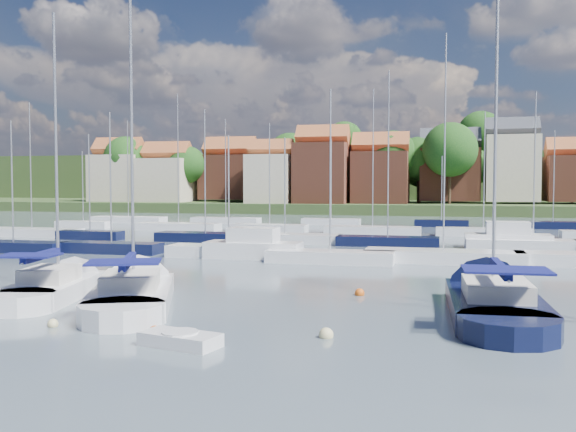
# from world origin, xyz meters

# --- Properties ---
(ground) EXTENTS (260.00, 260.00, 0.00)m
(ground) POSITION_xyz_m (0.00, 40.00, 0.00)
(ground) COLOR #44545C
(ground) RESTS_ON ground
(sailboat_left) EXTENTS (4.93, 11.26, 14.86)m
(sailboat_left) POSITION_xyz_m (-10.17, 3.47, 0.36)
(sailboat_left) COLOR silver
(sailboat_left) RESTS_ON ground
(sailboat_centre) EXTENTS (7.91, 13.18, 17.38)m
(sailboat_centre) POSITION_xyz_m (-6.04, 3.04, 0.35)
(sailboat_centre) COLOR silver
(sailboat_centre) RESTS_ON ground
(sailboat_navy) EXTENTS (4.19, 13.90, 18.96)m
(sailboat_navy) POSITION_xyz_m (10.28, 5.04, 0.34)
(sailboat_navy) COLOR black
(sailboat_navy) RESTS_ON ground
(tender) EXTENTS (2.96, 1.88, 0.59)m
(tender) POSITION_xyz_m (-0.36, -4.85, 0.23)
(tender) COLOR silver
(tender) RESTS_ON ground
(buoy_b) EXTENTS (0.41, 0.41, 0.41)m
(buoy_b) POSITION_xyz_m (-6.30, -3.29, 0.00)
(buoy_b) COLOR beige
(buoy_b) RESTS_ON ground
(buoy_c) EXTENTS (0.49, 0.49, 0.49)m
(buoy_c) POSITION_xyz_m (-4.07, -0.46, 0.00)
(buoy_c) COLOR beige
(buoy_c) RESTS_ON ground
(buoy_d) EXTENTS (0.53, 0.53, 0.53)m
(buoy_d) POSITION_xyz_m (4.23, -2.50, 0.00)
(buoy_d) COLOR beige
(buoy_d) RESTS_ON ground
(buoy_e) EXTENTS (0.48, 0.48, 0.48)m
(buoy_e) POSITION_xyz_m (4.27, 6.39, 0.00)
(buoy_e) COLOR #D85914
(buoy_e) RESTS_ON ground
(buoy_f) EXTENTS (0.52, 0.52, 0.52)m
(buoy_f) POSITION_xyz_m (9.45, -1.80, 0.00)
(buoy_f) COLOR #D85914
(buoy_f) RESTS_ON ground
(buoy_g) EXTENTS (0.42, 0.42, 0.42)m
(buoy_g) POSITION_xyz_m (-1.99, -3.42, 0.00)
(buoy_g) COLOR #D85914
(buoy_g) RESTS_ON ground
(marina_field) EXTENTS (79.62, 41.41, 15.93)m
(marina_field) POSITION_xyz_m (1.91, 35.15, 0.43)
(marina_field) COLOR silver
(marina_field) RESTS_ON ground
(far_shore_town) EXTENTS (212.46, 90.00, 22.27)m
(far_shore_town) POSITION_xyz_m (2.23, 132.67, 4.61)
(far_shore_town) COLOR #3A4924
(far_shore_town) RESTS_ON ground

